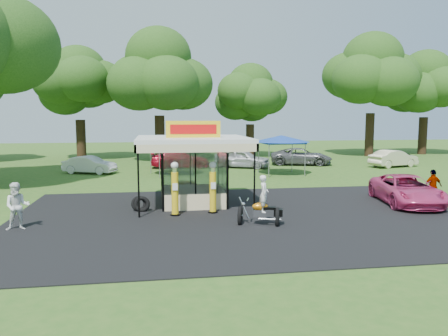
{
  "coord_description": "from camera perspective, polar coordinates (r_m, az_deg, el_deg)",
  "views": [
    {
      "loc": [
        -3.78,
        -16.41,
        4.38
      ],
      "look_at": [
        -0.59,
        4.0,
        1.94
      ],
      "focal_mm": 35.0,
      "sensor_mm": 36.0,
      "label": 1
    }
  ],
  "objects": [
    {
      "name": "ground",
      "position": [
        17.4,
        3.99,
        -7.86
      ],
      "size": [
        120.0,
        120.0,
        0.0
      ],
      "primitive_type": "plane",
      "color": "#2C581B",
      "rests_on": "ground"
    },
    {
      "name": "asphalt_apron",
      "position": [
        19.3,
        2.66,
        -6.33
      ],
      "size": [
        20.0,
        14.0,
        0.04
      ],
      "primitive_type": "cube",
      "color": "black",
      "rests_on": "ground"
    },
    {
      "name": "gas_station_kiosk",
      "position": [
        21.64,
        -4.11,
        -0.18
      ],
      "size": [
        5.4,
        5.4,
        4.18
      ],
      "color": "white",
      "rests_on": "ground"
    },
    {
      "name": "gas_pump_left",
      "position": [
        19.33,
        -6.43,
        -2.89
      ],
      "size": [
        0.45,
        0.45,
        2.43
      ],
      "color": "black",
      "rests_on": "ground"
    },
    {
      "name": "gas_pump_right",
      "position": [
        19.74,
        -1.48,
        -2.73
      ],
      "size": [
        0.44,
        0.44,
        2.37
      ],
      "color": "black",
      "rests_on": "ground"
    },
    {
      "name": "motorcycle",
      "position": [
        17.7,
        5.0,
        -4.87
      ],
      "size": [
        1.88,
        1.29,
        2.13
      ],
      "rotation": [
        0.0,
        0.0,
        -0.29
      ],
      "color": "black",
      "rests_on": "ground"
    },
    {
      "name": "spare_tires",
      "position": [
        20.55,
        -10.84,
        -4.64
      ],
      "size": [
        0.9,
        0.57,
        0.76
      ],
      "rotation": [
        0.0,
        0.0,
        -0.14
      ],
      "color": "black",
      "rests_on": "ground"
    },
    {
      "name": "kiosk_car",
      "position": [
        24.0,
        -4.52,
        -2.64
      ],
      "size": [
        2.82,
        1.13,
        0.96
      ],
      "primitive_type": "imported",
      "rotation": [
        0.0,
        0.0,
        1.57
      ],
      "color": "gold",
      "rests_on": "ground"
    },
    {
      "name": "pink_sedan",
      "position": [
        23.67,
        22.72,
        -2.66
      ],
      "size": [
        3.35,
        5.62,
        1.46
      ],
      "primitive_type": "imported",
      "rotation": [
        0.0,
        0.0,
        -0.18
      ],
      "color": "#D33976",
      "rests_on": "ground"
    },
    {
      "name": "spectator_west",
      "position": [
        18.69,
        -25.39,
        -4.55
      ],
      "size": [
        1.02,
        0.86,
        1.87
      ],
      "primitive_type": "imported",
      "rotation": [
        0.0,
        0.0,
        0.18
      ],
      "color": "white",
      "rests_on": "ground"
    },
    {
      "name": "spectator_east_b",
      "position": [
        24.4,
        25.62,
        -2.2
      ],
      "size": [
        1.06,
        0.53,
        1.74
      ],
      "primitive_type": "imported",
      "rotation": [
        0.0,
        0.0,
        3.24
      ],
      "color": "gray",
      "rests_on": "ground"
    },
    {
      "name": "bg_car_a",
      "position": [
        35.2,
        -17.13,
        0.39
      ],
      "size": [
        4.32,
        2.82,
        1.35
      ],
      "primitive_type": "imported",
      "rotation": [
        0.0,
        0.0,
        1.2
      ],
      "color": "silver",
      "rests_on": "ground"
    },
    {
      "name": "bg_car_b",
      "position": [
        37.61,
        -5.75,
        1.13
      ],
      "size": [
        5.07,
        2.17,
        1.46
      ],
      "primitive_type": "imported",
      "rotation": [
        0.0,
        0.0,
        1.55
      ],
      "color": "#B50D24",
      "rests_on": "ground"
    },
    {
      "name": "bg_car_c",
      "position": [
        37.42,
        2.39,
        1.25
      ],
      "size": [
        5.07,
        3.68,
        1.6
      ],
      "primitive_type": "imported",
      "rotation": [
        0.0,
        0.0,
        1.14
      ],
      "color": "#A9A9AD",
      "rests_on": "ground"
    },
    {
      "name": "bg_car_d",
      "position": [
        40.34,
        10.04,
        1.49
      ],
      "size": [
        5.99,
        3.95,
        1.53
      ],
      "primitive_type": "imported",
      "rotation": [
        0.0,
        0.0,
        1.29
      ],
      "color": "#58585A",
      "rests_on": "ground"
    },
    {
      "name": "bg_car_e",
      "position": [
        40.79,
        21.27,
        1.17
      ],
      "size": [
        4.79,
        2.86,
        1.49
      ],
      "primitive_type": "imported",
      "rotation": [
        0.0,
        0.0,
        1.87
      ],
      "color": "beige",
      "rests_on": "ground"
    },
    {
      "name": "tent_west",
      "position": [
        33.03,
        -6.97,
        3.36
      ],
      "size": [
        3.89,
        3.89,
        2.72
      ],
      "rotation": [
        0.0,
        0.0,
        0.26
      ],
      "color": "gray",
      "rests_on": "ground"
    },
    {
      "name": "tent_east",
      "position": [
        33.23,
        7.51,
        3.77
      ],
      "size": [
        4.26,
        4.26,
        2.98
      ],
      "rotation": [
        0.0,
        0.0,
        0.04
      ],
      "color": "gray",
      "rests_on": "ground"
    },
    {
      "name": "oak_far_b",
      "position": [
        47.17,
        -18.4,
        9.79
      ],
      "size": [
        9.42,
        9.42,
        11.23
      ],
      "color": "black",
      "rests_on": "ground"
    },
    {
      "name": "oak_far_c",
      "position": [
        43.61,
        -8.51,
        11.5
      ],
      "size": [
        10.77,
        10.77,
        12.69
      ],
      "color": "black",
      "rests_on": "ground"
    },
    {
      "name": "oak_far_d",
      "position": [
        47.65,
        3.45,
        9.01
      ],
      "size": [
        8.27,
        8.27,
        9.84
      ],
      "color": "black",
      "rests_on": "ground"
    },
    {
      "name": "oak_far_e",
      "position": [
        51.29,
        18.73,
        10.93
      ],
      "size": [
        11.1,
        11.1,
        13.22
      ],
      "color": "black",
      "rests_on": "ground"
    },
    {
      "name": "oak_far_f",
      "position": [
        56.13,
        24.79,
        9.35
      ],
      "size": [
        9.73,
        9.73,
        11.73
      ],
      "color": "black",
      "rests_on": "ground"
    }
  ]
}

